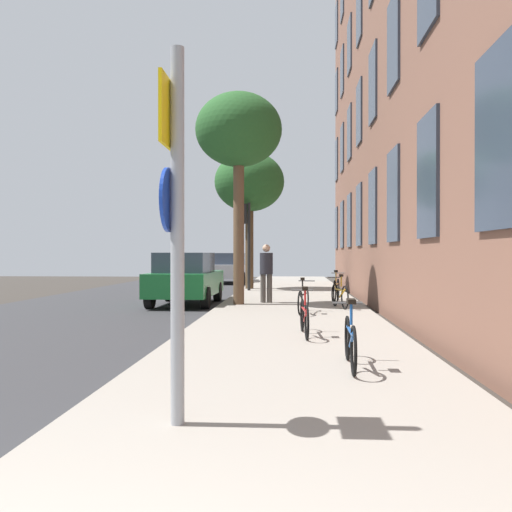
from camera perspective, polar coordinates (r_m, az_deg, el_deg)
name	(u,v)px	position (r m, az deg, el deg)	size (l,w,h in m)	color
ground_plane	(175,307)	(16.60, -8.49, -5.29)	(41.80, 41.80, 0.00)	#332D28
road_asphalt	(107,306)	(17.16, -15.39, -5.10)	(7.00, 38.00, 0.01)	#2D2D30
sidewalk	(291,305)	(16.22, 3.73, -5.21)	(4.20, 38.00, 0.12)	gray
building_facade	(382,46)	(16.92, 13.17, 20.74)	(0.56, 27.00, 15.01)	brown
sign_post	(175,211)	(4.77, -8.56, 4.68)	(0.16, 0.60, 3.27)	gray
traffic_light	(246,230)	(21.82, -1.02, 2.73)	(0.43, 0.24, 3.54)	black
tree_near	(239,133)	(16.26, -1.83, 12.84)	(2.54, 2.54, 6.19)	brown
tree_far	(249,183)	(23.15, -0.70, 7.69)	(2.96, 2.96, 5.79)	#4C3823
bicycle_0	(350,341)	(7.21, 9.90, -8.77)	(0.42, 1.63, 0.91)	black
bicycle_1	(304,316)	(9.87, 5.12, -6.36)	(0.42, 1.67, 0.89)	black
bicycle_2	(303,299)	(13.54, 5.01, -4.57)	(0.46, 1.59, 0.89)	black
bicycle_3	(340,295)	(15.04, 8.81, -4.04)	(0.47, 1.60, 0.92)	black
bicycle_4	(336,289)	(16.97, 8.46, -3.47)	(0.48, 1.74, 0.97)	black
pedestrian_0	(266,269)	(16.37, 1.09, -1.41)	(0.42, 0.42, 1.76)	#4C4742
car_0	(186,278)	(16.94, -7.41, -2.33)	(1.85, 3.93, 1.62)	#19662D
car_1	(229,268)	(29.12, -2.89, -1.24)	(1.95, 4.01, 1.62)	#B7B7BC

